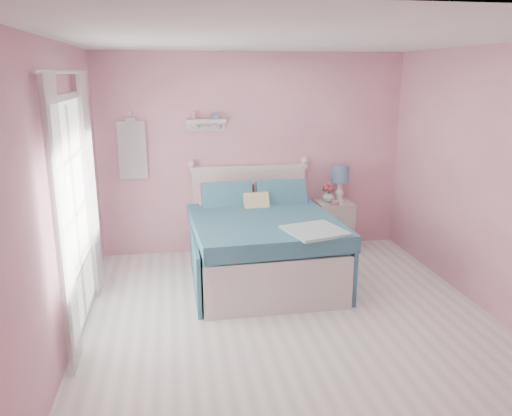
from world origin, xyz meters
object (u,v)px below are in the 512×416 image
object	(u,v)px
bed	(262,244)
teacup	(335,202)
nightstand	(333,226)
vase	(328,196)
table_lamp	(340,177)

from	to	relation	value
bed	teacup	distance (m)	1.29
nightstand	bed	bearing A→B (deg)	-146.01
bed	vase	distance (m)	1.36
nightstand	table_lamp	size ratio (longest dim) A/B	1.39
nightstand	vase	distance (m)	0.42
nightstand	teacup	bearing A→B (deg)	-104.46
bed	vase	bearing A→B (deg)	34.02
bed	vase	xyz separation A→B (m)	(1.05, 0.79, 0.35)
bed	table_lamp	world-z (taller)	bed
table_lamp	vase	world-z (taller)	table_lamp
bed	teacup	size ratio (longest dim) A/B	22.54
vase	teacup	size ratio (longest dim) A/B	1.81
nightstand	teacup	size ratio (longest dim) A/B	7.32
bed	nightstand	distance (m)	1.36
bed	vase	size ratio (longest dim) A/B	12.43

